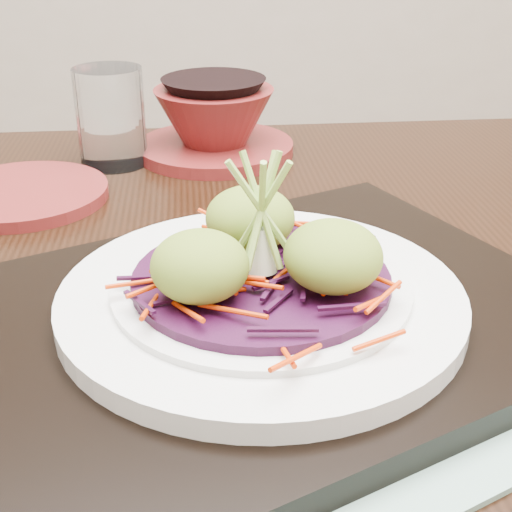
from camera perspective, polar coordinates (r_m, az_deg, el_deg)
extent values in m
cube|color=black|center=(0.56, 1.23, -3.48)|extent=(1.28, 0.90, 0.04)
cube|color=gray|center=(0.48, 0.40, -6.27)|extent=(0.56, 0.50, 0.00)
cube|color=black|center=(0.47, 0.41, -5.14)|extent=(0.48, 0.42, 0.02)
cylinder|color=silver|center=(0.46, 0.41, -3.44)|extent=(0.26, 0.26, 0.01)
cylinder|color=silver|center=(0.46, 0.42, -2.48)|extent=(0.19, 0.19, 0.01)
cylinder|color=#310926|center=(0.46, 0.42, -1.82)|extent=(0.17, 0.17, 0.01)
ellipsoid|color=olive|center=(0.42, -4.47, -0.88)|extent=(0.06, 0.06, 0.05)
ellipsoid|color=olive|center=(0.43, 6.20, -0.06)|extent=(0.06, 0.06, 0.05)
ellipsoid|color=olive|center=(0.48, -0.44, 2.99)|extent=(0.06, 0.06, 0.05)
cylinder|color=#5D1716|center=(0.73, -18.16, 4.72)|extent=(0.20, 0.20, 0.01)
cylinder|color=white|center=(0.79, -11.53, 10.84)|extent=(0.08, 0.08, 0.10)
cylinder|color=#5D1716|center=(0.82, -3.28, 8.62)|extent=(0.19, 0.19, 0.01)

